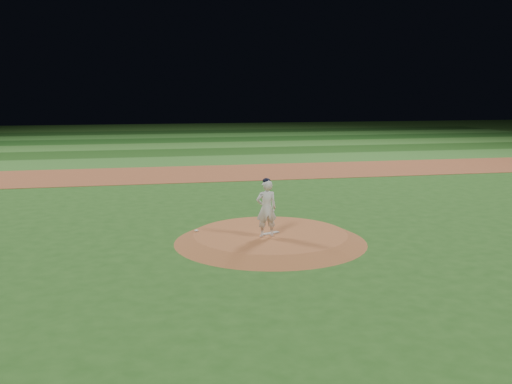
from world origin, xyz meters
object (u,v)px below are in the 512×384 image
Objects in this scene: pitchers_mound at (270,237)px; rosin_bag at (196,231)px; pitcher_on_mound at (266,208)px; pitching_rubber at (271,233)px.

rosin_bag is (-2.06, 0.62, 0.16)m from pitchers_mound.
pitcher_on_mound reaches higher than pitchers_mound.
pitchers_mound is at bearing 66.30° from pitching_rubber.
pitchers_mound is 1.02m from pitcher_on_mound.
rosin_bag is at bearing 163.33° from pitchers_mound.
pitching_rubber is 4.63× the size of rosin_bag.
pitcher_on_mound reaches higher than rosin_bag.
pitching_rubber is 0.88m from pitcher_on_mound.
pitching_rubber reaches higher than pitchers_mound.
pitcher_on_mound is (-0.20, -0.31, 0.80)m from pitching_rubber.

